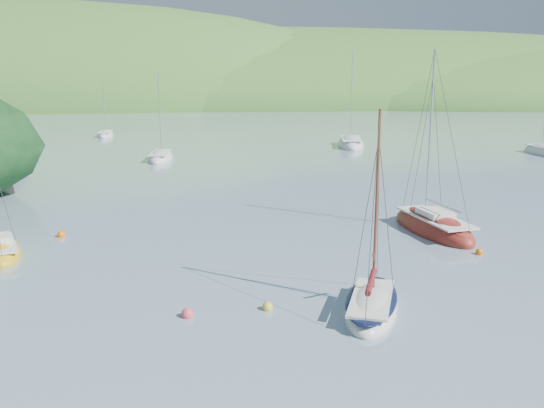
{
  "coord_description": "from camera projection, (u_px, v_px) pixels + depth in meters",
  "views": [
    {
      "loc": [
        -1.46,
        -23.0,
        9.74
      ],
      "look_at": [
        0.38,
        8.0,
        2.76
      ],
      "focal_mm": 40.0,
      "sensor_mm": 36.0,
      "label": 1
    }
  ],
  "objects": [
    {
      "name": "shoreline_hills",
      "position": [
        210.0,
        100.0,
        191.99
      ],
      "size": [
        690.0,
        135.0,
        56.0
      ],
      "color": "#42762C",
      "rests_on": "ground"
    },
    {
      "name": "distant_sloop_c",
      "position": [
        105.0,
        135.0,
        88.44
      ],
      "size": [
        2.58,
        6.17,
        8.6
      ],
      "rotation": [
        0.0,
        0.0,
        0.08
      ],
      "color": "silver",
      "rests_on": "ground"
    },
    {
      "name": "sloop_red",
      "position": [
        433.0,
        228.0,
        36.84
      ],
      "size": [
        4.39,
        8.36,
        11.78
      ],
      "rotation": [
        0.0,
        0.0,
        0.22
      ],
      "color": "#95331B",
      "rests_on": "ground"
    },
    {
      "name": "distant_sloop_a",
      "position": [
        161.0,
        158.0,
        65.74
      ],
      "size": [
        2.68,
        7.15,
        10.12
      ],
      "rotation": [
        0.0,
        0.0,
        -0.03
      ],
      "color": "silver",
      "rests_on": "ground"
    },
    {
      "name": "ground",
      "position": [
        274.0,
        313.0,
        24.62
      ],
      "size": [
        700.0,
        700.0,
        0.0
      ],
      "primitive_type": "plane",
      "color": "gray",
      "rests_on": "ground"
    },
    {
      "name": "daysailer_white",
      "position": [
        371.0,
        306.0,
        24.8
      ],
      "size": [
        3.72,
        6.08,
        8.78
      ],
      "rotation": [
        0.0,
        0.0,
        -0.31
      ],
      "color": "silver",
      "rests_on": "ground"
    },
    {
      "name": "mooring_buoys",
      "position": [
        215.0,
        274.0,
        28.88
      ],
      "size": [
        23.75,
        12.8,
        0.5
      ],
      "color": "gold",
      "rests_on": "ground"
    },
    {
      "name": "distant_sloop_b",
      "position": [
        351.0,
        145.0,
        77.04
      ],
      "size": [
        4.3,
        9.47,
        13.04
      ],
      "rotation": [
        0.0,
        0.0,
        -0.12
      ],
      "color": "silver",
      "rests_on": "ground"
    }
  ]
}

